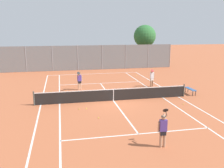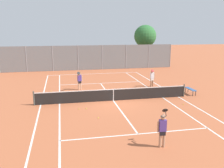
# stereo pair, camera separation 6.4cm
# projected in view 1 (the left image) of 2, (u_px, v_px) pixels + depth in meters

# --- Properties ---
(ground_plane) EXTENTS (120.00, 120.00, 0.00)m
(ground_plane) POSITION_uv_depth(u_px,v_px,m) (113.00, 101.00, 19.50)
(ground_plane) COLOR #B25B38
(court_line_markings) EXTENTS (11.10, 23.90, 0.01)m
(court_line_markings) POSITION_uv_depth(u_px,v_px,m) (113.00, 101.00, 19.50)
(court_line_markings) COLOR silver
(court_line_markings) RESTS_ON ground
(tennis_net) EXTENTS (12.00, 0.10, 1.07)m
(tennis_net) POSITION_uv_depth(u_px,v_px,m) (113.00, 94.00, 19.39)
(tennis_net) COLOR #474C47
(tennis_net) RESTS_ON ground
(player_near_side) EXTENTS (0.71, 0.72, 1.77)m
(player_near_side) POSITION_uv_depth(u_px,v_px,m) (163.00, 129.00, 11.75)
(player_near_side) COLOR tan
(player_near_side) RESTS_ON ground
(player_far_left) EXTENTS (0.52, 0.85, 1.77)m
(player_far_left) POSITION_uv_depth(u_px,v_px,m) (79.00, 80.00, 22.71)
(player_far_left) COLOR #D8A884
(player_far_left) RESTS_ON ground
(player_far_right) EXTENTS (0.60, 0.78, 1.77)m
(player_far_right) POSITION_uv_depth(u_px,v_px,m) (152.00, 77.00, 23.97)
(player_far_right) COLOR #936B4C
(player_far_right) RESTS_ON ground
(loose_tennis_ball_0) EXTENTS (0.07, 0.07, 0.07)m
(loose_tennis_ball_0) POSITION_uv_depth(u_px,v_px,m) (99.00, 118.00, 15.70)
(loose_tennis_ball_0) COLOR #D1DB33
(loose_tennis_ball_0) RESTS_ON ground
(loose_tennis_ball_1) EXTENTS (0.07, 0.07, 0.07)m
(loose_tennis_ball_1) POSITION_uv_depth(u_px,v_px,m) (51.00, 91.00, 22.26)
(loose_tennis_ball_1) COLOR #D1DB33
(loose_tennis_ball_1) RESTS_ON ground
(loose_tennis_ball_2) EXTENTS (0.07, 0.07, 0.07)m
(loose_tennis_ball_2) POSITION_uv_depth(u_px,v_px,m) (184.00, 104.00, 18.53)
(loose_tennis_ball_2) COLOR #D1DB33
(loose_tennis_ball_2) RESTS_ON ground
(loose_tennis_ball_3) EXTENTS (0.07, 0.07, 0.07)m
(loose_tennis_ball_3) POSITION_uv_depth(u_px,v_px,m) (86.00, 109.00, 17.50)
(loose_tennis_ball_3) COLOR #D1DB33
(loose_tennis_ball_3) RESTS_ON ground
(loose_tennis_ball_4) EXTENTS (0.07, 0.07, 0.07)m
(loose_tennis_ball_4) POSITION_uv_depth(u_px,v_px,m) (79.00, 109.00, 17.42)
(loose_tennis_ball_4) COLOR #D1DB33
(loose_tennis_ball_4) RESTS_ON ground
(loose_tennis_ball_5) EXTENTS (0.07, 0.07, 0.07)m
(loose_tennis_ball_5) POSITION_uv_depth(u_px,v_px,m) (136.00, 75.00, 29.73)
(loose_tennis_ball_5) COLOR #D1DB33
(loose_tennis_ball_5) RESTS_ON ground
(courtside_bench) EXTENTS (0.36, 1.50, 0.47)m
(courtside_bench) POSITION_uv_depth(u_px,v_px,m) (190.00, 89.00, 21.42)
(courtside_bench) COLOR #33598C
(courtside_bench) RESTS_ON ground
(back_fence) EXTENTS (23.14, 0.08, 3.31)m
(back_fence) POSITION_uv_depth(u_px,v_px,m) (90.00, 58.00, 33.47)
(back_fence) COLOR gray
(back_fence) RESTS_ON ground
(tree_behind_left) EXTENTS (3.35, 3.35, 6.01)m
(tree_behind_left) POSITION_uv_depth(u_px,v_px,m) (145.00, 37.00, 37.90)
(tree_behind_left) COLOR brown
(tree_behind_left) RESTS_ON ground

